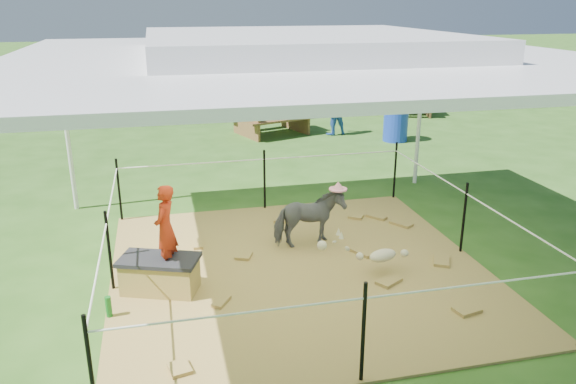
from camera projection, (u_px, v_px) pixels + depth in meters
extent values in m
plane|color=#2D5919|center=(299.00, 270.00, 7.09)|extent=(90.00, 90.00, 0.00)
cube|color=brown|center=(299.00, 269.00, 7.08)|extent=(4.60, 4.60, 0.03)
cylinder|color=silver|center=(67.00, 131.00, 8.78)|extent=(0.07, 0.07, 2.60)
cylinder|color=silver|center=(420.00, 114.00, 10.08)|extent=(0.07, 0.07, 2.60)
cube|color=white|center=(300.00, 57.00, 6.23)|extent=(6.30, 6.30, 0.08)
cube|color=white|center=(300.00, 43.00, 6.19)|extent=(3.30, 3.30, 0.22)
cylinder|color=black|center=(119.00, 191.00, 8.51)|extent=(0.04, 0.04, 1.00)
cylinder|color=black|center=(265.00, 180.00, 9.00)|extent=(0.04, 0.04, 1.00)
cylinder|color=black|center=(395.00, 171.00, 9.49)|extent=(0.04, 0.04, 1.00)
cylinder|color=black|center=(109.00, 252.00, 6.44)|extent=(0.04, 0.04, 1.00)
cylinder|color=black|center=(464.00, 219.00, 7.41)|extent=(0.04, 0.04, 1.00)
cylinder|color=black|center=(91.00, 371.00, 4.37)|extent=(0.04, 0.04, 1.00)
cylinder|color=black|center=(363.00, 334.00, 4.86)|extent=(0.04, 0.04, 1.00)
cylinder|color=white|center=(264.00, 159.00, 8.89)|extent=(4.50, 0.02, 0.02)
cylinder|color=white|center=(365.00, 298.00, 4.74)|extent=(4.50, 0.02, 0.02)
cylinder|color=white|center=(467.00, 194.00, 7.30)|extent=(0.02, 4.50, 0.02)
cylinder|color=white|center=(106.00, 224.00, 6.33)|extent=(0.02, 4.50, 0.02)
cube|color=olive|center=(160.00, 276.00, 6.48)|extent=(0.93, 0.69, 0.37)
cube|color=black|center=(159.00, 260.00, 6.41)|extent=(1.00, 0.75, 0.05)
imported|color=red|center=(165.00, 220.00, 6.28)|extent=(0.35, 0.43, 1.01)
cylinder|color=#186F1F|center=(109.00, 307.00, 5.97)|extent=(0.08, 0.08, 0.23)
imported|color=#535358|center=(309.00, 219.00, 7.61)|extent=(0.98, 0.52, 0.80)
cylinder|color=pink|center=(309.00, 187.00, 7.46)|extent=(0.25, 0.25, 0.11)
cylinder|color=#1839B5|center=(396.00, 122.00, 13.49)|extent=(0.72, 0.72, 0.91)
cube|color=brown|center=(271.00, 119.00, 14.24)|extent=(2.19, 1.88, 0.77)
cube|color=#56331D|center=(406.00, 103.00, 16.65)|extent=(1.88, 1.58, 0.67)
imported|color=blue|center=(334.00, 109.00, 14.08)|extent=(0.68, 0.55, 1.29)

